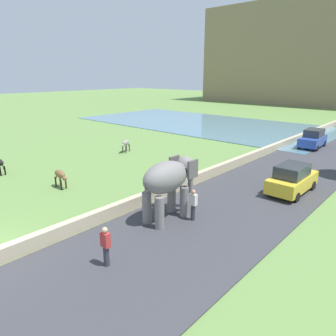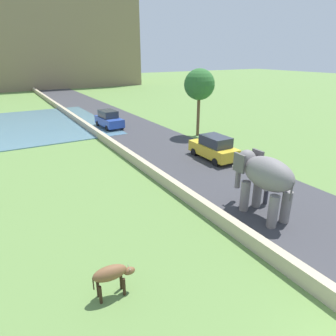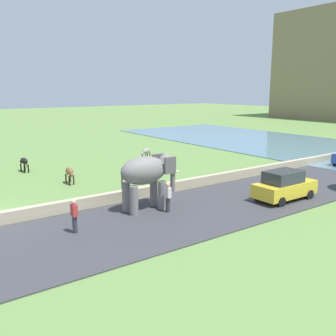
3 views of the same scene
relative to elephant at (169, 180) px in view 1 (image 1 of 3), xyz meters
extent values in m
cube|color=#38383D|center=(1.57, 12.69, -2.01)|extent=(7.00, 120.00, 0.06)
cube|color=tan|center=(-2.23, 10.69, -1.71)|extent=(0.40, 110.00, 0.65)
cube|color=slate|center=(-17.43, 26.41, -2.00)|extent=(36.00, 18.00, 0.08)
ellipsoid|color=slate|center=(0.00, -0.22, 0.20)|extent=(1.42, 2.71, 1.50)
cylinder|color=slate|center=(-0.41, 0.66, -1.24)|extent=(0.44, 0.44, 1.60)
cylinder|color=slate|center=(0.43, 0.65, -1.24)|extent=(0.44, 0.44, 1.60)
cylinder|color=slate|center=(-0.43, -1.10, -1.24)|extent=(0.44, 0.44, 1.60)
cylinder|color=slate|center=(0.41, -1.11, -1.24)|extent=(0.44, 0.44, 1.60)
ellipsoid|color=slate|center=(0.01, 1.19, 0.39)|extent=(1.01, 0.91, 1.10)
cube|color=#575454|center=(-0.59, 1.06, 0.43)|extent=(0.13, 0.70, 0.90)
cube|color=#575454|center=(0.61, 1.05, 0.43)|extent=(0.13, 0.70, 0.90)
cylinder|color=slate|center=(0.02, 1.67, -0.50)|extent=(0.28, 0.28, 1.50)
cone|color=silver|center=(-0.21, 1.60, -0.05)|extent=(0.13, 0.56, 0.17)
cone|color=silver|center=(0.23, 1.60, -0.05)|extent=(0.13, 0.56, 0.17)
cylinder|color=#575454|center=(-0.01, -1.55, -0.15)|extent=(0.08, 0.08, 0.90)
cylinder|color=#33333D|center=(1.03, 0.60, -1.61)|extent=(0.22, 0.22, 0.85)
cube|color=silver|center=(1.03, 0.60, -0.91)|extent=(0.36, 0.22, 0.56)
sphere|color=tan|center=(1.03, 0.60, -0.52)|extent=(0.22, 0.22, 0.22)
cylinder|color=#33333D|center=(0.97, -4.55, -1.61)|extent=(0.22, 0.22, 0.85)
cube|color=#B73333|center=(0.97, -4.55, -0.91)|extent=(0.36, 0.22, 0.56)
sphere|color=tan|center=(0.97, -4.55, -0.52)|extent=(0.22, 0.22, 0.22)
cube|color=gold|center=(3.15, 7.56, -1.34)|extent=(1.73, 4.01, 0.80)
cube|color=#2D333D|center=(3.15, 7.36, -0.59)|extent=(1.46, 2.21, 0.70)
cylinder|color=black|center=(2.35, 8.87, -1.74)|extent=(0.18, 0.60, 0.60)
cylinder|color=black|center=(3.97, 8.86, -1.74)|extent=(0.18, 0.60, 0.60)
cylinder|color=black|center=(2.33, 6.27, -1.74)|extent=(0.18, 0.60, 0.60)
cylinder|color=black|center=(3.94, 6.26, -1.74)|extent=(0.18, 0.60, 0.60)
cube|color=#2D4CA8|center=(0.00, 20.87, -1.34)|extent=(1.90, 4.08, 0.80)
cube|color=#2D333D|center=(-0.01, 21.07, -0.59)|extent=(1.55, 2.27, 0.70)
cylinder|color=black|center=(0.87, 19.61, -1.74)|extent=(0.21, 0.61, 0.60)
cylinder|color=black|center=(-0.74, 19.53, -1.74)|extent=(0.21, 0.61, 0.60)
cylinder|color=black|center=(0.74, 22.21, -1.74)|extent=(0.21, 0.61, 0.60)
cylinder|color=black|center=(-0.87, 22.13, -1.74)|extent=(0.21, 0.61, 0.60)
cylinder|color=black|center=(-14.12, -2.65, -1.71)|extent=(0.10, 0.10, 0.65)
cylinder|color=black|center=(-13.33, -2.90, -1.71)|extent=(0.10, 0.10, 0.65)
cylinder|color=black|center=(-13.35, -2.60, -1.71)|extent=(0.10, 0.10, 0.65)
cylinder|color=black|center=(-13.18, -2.74, -1.34)|extent=(0.04, 0.04, 0.45)
ellipsoid|color=gray|center=(-12.13, 7.63, -1.14)|extent=(0.85, 1.18, 0.50)
cylinder|color=#373533|center=(-11.84, 7.34, -1.71)|extent=(0.10, 0.10, 0.65)
cylinder|color=#373533|center=(-12.12, 7.21, -1.71)|extent=(0.10, 0.10, 0.65)
cylinder|color=#373533|center=(-12.15, 8.04, -1.71)|extent=(0.10, 0.10, 0.65)
cylinder|color=#373533|center=(-12.43, 7.91, -1.71)|extent=(0.10, 0.10, 0.65)
ellipsoid|color=gray|center=(-11.88, 7.05, -1.29)|extent=(0.38, 0.46, 0.26)
cone|color=beige|center=(-11.79, 7.08, -1.12)|extent=(0.04, 0.04, 0.12)
cone|color=beige|center=(-11.96, 7.01, -1.12)|extent=(0.04, 0.04, 0.12)
cylinder|color=#373533|center=(-12.35, 8.12, -1.34)|extent=(0.04, 0.04, 0.45)
ellipsoid|color=brown|center=(-8.04, -1.28, -1.14)|extent=(1.13, 0.52, 0.50)
cylinder|color=#302014|center=(-7.65, -1.15, -1.71)|extent=(0.10, 0.10, 0.65)
cylinder|color=#302014|center=(-7.67, -1.46, -1.71)|extent=(0.10, 0.10, 0.65)
cylinder|color=#302014|center=(-8.42, -1.10, -1.71)|extent=(0.10, 0.10, 0.65)
cylinder|color=#302014|center=(-8.44, -1.40, -1.71)|extent=(0.10, 0.10, 0.65)
ellipsoid|color=brown|center=(-7.41, -1.32, -1.29)|extent=(0.42, 0.27, 0.26)
cone|color=beige|center=(-7.41, -1.23, -1.12)|extent=(0.04, 0.04, 0.12)
cone|color=beige|center=(-7.42, -1.41, -1.12)|extent=(0.04, 0.04, 0.12)
cylinder|color=#302014|center=(-8.58, -1.24, -1.34)|extent=(0.04, 0.04, 0.45)
camera|label=1|loc=(9.38, -10.48, 4.86)|focal=33.24mm
camera|label=2|loc=(-10.28, -8.67, 5.33)|focal=31.78mm
camera|label=3|loc=(16.50, -10.51, 4.45)|focal=40.18mm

